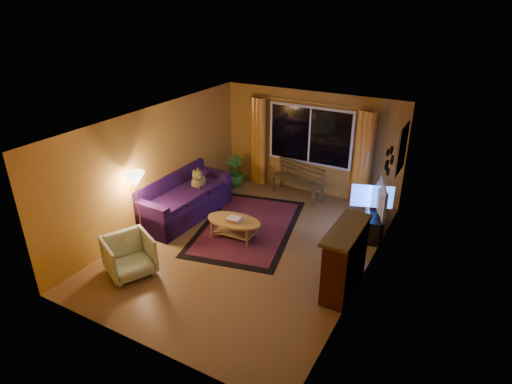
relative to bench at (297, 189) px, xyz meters
The scene contains 22 objects.
floor 2.53m from the bench, 87.87° to the right, with size 4.50×6.00×0.02m, color brown.
ceiling 3.41m from the bench, 87.87° to the right, with size 4.50×6.00×0.02m, color white.
wall_back 1.16m from the bench, 79.31° to the left, with size 4.50×0.02×2.50m, color #B58230.
wall_left 3.48m from the bench, 130.74° to the right, with size 0.02×6.00×2.50m, color #B58230.
wall_right 3.60m from the bench, 46.91° to the right, with size 0.02×6.00×2.50m, color #B58230.
window 1.32m from the bench, 77.74° to the left, with size 2.00×0.02×1.30m, color black.
curtain_rod 2.08m from the bench, 76.35° to the left, with size 0.03×0.03×3.20m, color #BF8C3F.
curtain_left 1.59m from the bench, 163.82° to the left, with size 0.36×0.36×2.24m, color orange.
curtain_right 1.75m from the bench, 14.18° to the left, with size 0.36×0.36×2.24m, color orange.
bench is the anchor object (origin of this frame).
potted_plant 1.67m from the bench, behind, with size 0.45×0.45×0.80m, color #235B1E.
sofa 2.78m from the bench, 130.40° to the right, with size 0.99×2.30×0.93m, color #230D39.
dog 2.41m from the bench, 137.64° to the right, with size 0.35×0.48×0.53m, color olive, non-canonical shape.
armchair 4.50m from the bench, 106.70° to the right, with size 0.77×0.72×0.79m, color beige.
floor_lamp 3.89m from the bench, 119.62° to the right, with size 0.24×0.24×1.46m, color #BF8C3F.
rug 1.92m from the bench, 98.80° to the right, with size 1.90×3.00×0.02m, color maroon.
coffee_table 2.42m from the bench, 97.40° to the right, with size 1.15×1.15×0.42m, color #AB823E.
tv_console 2.24m from the bench, 20.62° to the right, with size 0.40×1.19×0.50m, color black.
television 2.31m from the bench, 20.62° to the right, with size 1.05×0.14×0.61m, color black.
fireplace 3.63m from the bench, 53.68° to the right, with size 0.40×1.20×1.10m, color maroon.
mirror_cluster 3.05m from the bench, 27.82° to the right, with size 0.06×0.60×0.56m, color black, non-canonical shape.
painting 2.73m from the bench, ahead, with size 0.04×0.76×0.96m, color orange.
Camera 1 is at (3.61, -6.24, 4.53)m, focal length 30.00 mm.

